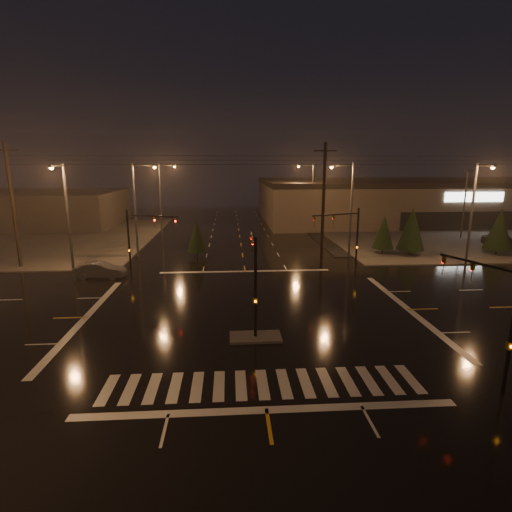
{
  "coord_description": "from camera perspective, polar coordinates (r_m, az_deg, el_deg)",
  "views": [
    {
      "loc": [
        -1.41,
        -25.53,
        9.86
      ],
      "look_at": [
        0.59,
        4.37,
        3.0
      ],
      "focal_mm": 28.0,
      "sensor_mm": 36.0,
      "label": 1
    }
  ],
  "objects": [
    {
      "name": "ground",
      "position": [
        27.41,
        -0.63,
        -8.19
      ],
      "size": [
        140.0,
        140.0,
        0.0
      ],
      "primitive_type": "plane",
      "color": "black",
      "rests_on": "ground"
    },
    {
      "name": "signal_mast_median",
      "position": [
        23.32,
        -0.23,
        -2.29
      ],
      "size": [
        0.25,
        4.59,
        6.0
      ],
      "color": "black",
      "rests_on": "ground"
    },
    {
      "name": "streetlight_4",
      "position": [
        62.94,
        7.82,
        9.08
      ],
      "size": [
        2.77,
        0.32,
        10.0
      ],
      "color": "#38383A",
      "rests_on": "ground"
    },
    {
      "name": "streetlight_5",
      "position": [
        39.72,
        -25.5,
        5.78
      ],
      "size": [
        0.32,
        2.77,
        10.0
      ],
      "color": "#38383A",
      "rests_on": "ground"
    },
    {
      "name": "utility_pole_1",
      "position": [
        40.81,
        9.6,
        7.47
      ],
      "size": [
        2.2,
        0.32,
        12.0
      ],
      "color": "black",
      "rests_on": "ground"
    },
    {
      "name": "parking_lot",
      "position": [
        65.48,
        30.04,
        2.53
      ],
      "size": [
        50.0,
        24.0,
        0.08
      ],
      "primitive_type": "cube",
      "color": "black",
      "rests_on": "ground"
    },
    {
      "name": "sidewalk_ne",
      "position": [
        64.55,
        25.37,
        2.92
      ],
      "size": [
        36.0,
        36.0,
        0.12
      ],
      "primitive_type": "cube",
      "color": "#413E3A",
      "rests_on": "ground"
    },
    {
      "name": "stop_bar_near",
      "position": [
        17.62,
        1.52,
        -21.13
      ],
      "size": [
        16.0,
        0.5,
        0.01
      ],
      "primitive_type": "cube",
      "color": "beige",
      "rests_on": "ground"
    },
    {
      "name": "signal_mast_ne",
      "position": [
        37.79,
        13.02,
        3.32
      ],
      "size": [
        4.84,
        1.86,
        6.0
      ],
      "color": "black",
      "rests_on": "ground"
    },
    {
      "name": "streetlight_2",
      "position": [
        60.47,
        -13.28,
        8.71
      ],
      "size": [
        2.77,
        0.32,
        10.0
      ],
      "color": "#38383A",
      "rests_on": "ground"
    },
    {
      "name": "streetlight_3",
      "position": [
        43.59,
        13.08,
        7.22
      ],
      "size": [
        2.77,
        0.32,
        10.0
      ],
      "color": "#38383A",
      "rests_on": "ground"
    },
    {
      "name": "conifer_0",
      "position": [
        46.86,
        17.77,
        3.31
      ],
      "size": [
        2.38,
        2.38,
        4.42
      ],
      "color": "black",
      "rests_on": "ground"
    },
    {
      "name": "crosswalk",
      "position": [
        19.3,
        0.94,
        -17.82
      ],
      "size": [
        15.0,
        2.6,
        0.01
      ],
      "primitive_type": "cube",
      "color": "beige",
      "rests_on": "ground"
    },
    {
      "name": "car_crossing",
      "position": [
        38.1,
        -21.36,
        -1.89
      ],
      "size": [
        4.43,
        1.71,
        1.44
      ],
      "primitive_type": "imported",
      "rotation": [
        0.0,
        0.0,
        1.53
      ],
      "color": "slate",
      "rests_on": "ground"
    },
    {
      "name": "conifer_3",
      "position": [
        43.49,
        -8.44,
        2.86
      ],
      "size": [
        2.16,
        2.16,
        4.07
      ],
      "color": "black",
      "rests_on": "ground"
    },
    {
      "name": "commercial_block",
      "position": [
        75.76,
        -30.31,
        5.8
      ],
      "size": [
        30.0,
        18.0,
        5.6
      ],
      "primitive_type": "cube",
      "color": "#413B39",
      "rests_on": "ground"
    },
    {
      "name": "median_island",
      "position": [
        23.7,
        -0.08,
        -11.5
      ],
      "size": [
        3.0,
        1.6,
        0.15
      ],
      "primitive_type": "cube",
      "color": "#413E3A",
      "rests_on": "ground"
    },
    {
      "name": "car_parked",
      "position": [
        57.16,
        31.74,
        1.85
      ],
      "size": [
        3.4,
        5.12,
        1.62
      ],
      "primitive_type": "imported",
      "rotation": [
        0.0,
        0.0,
        0.34
      ],
      "color": "black",
      "rests_on": "ground"
    },
    {
      "name": "conifer_2",
      "position": [
        51.57,
        31.42,
        3.32
      ],
      "size": [
        2.91,
        2.91,
        5.24
      ],
      "color": "black",
      "rests_on": "ground"
    },
    {
      "name": "utility_pole_0",
      "position": [
        44.73,
        -31.43,
        6.24
      ],
      "size": [
        2.2,
        0.32,
        12.0
      ],
      "color": "black",
      "rests_on": "ground"
    },
    {
      "name": "signal_mast_se",
      "position": [
        20.55,
        31.12,
        -6.45
      ],
      "size": [
        1.55,
        3.87,
        6.0
      ],
      "color": "black",
      "rests_on": "ground"
    },
    {
      "name": "signal_mast_nw",
      "position": [
        37.07,
        -16.4,
        2.95
      ],
      "size": [
        4.84,
        1.86,
        6.0
      ],
      "color": "black",
      "rests_on": "ground"
    },
    {
      "name": "stop_bar_far",
      "position": [
        37.87,
        -1.57,
        -2.2
      ],
      "size": [
        16.0,
        0.5,
        0.01
      ],
      "primitive_type": "cube",
      "color": "beige",
      "rests_on": "ground"
    },
    {
      "name": "conifer_1",
      "position": [
        47.0,
        21.34,
        3.65
      ],
      "size": [
        2.98,
        2.98,
        5.36
      ],
      "color": "black",
      "rests_on": "ground"
    },
    {
      "name": "streetlight_1",
      "position": [
        44.8,
        -16.55,
        7.17
      ],
      "size": [
        2.77,
        0.32,
        10.0
      ],
      "color": "#38383A",
      "rests_on": "ground"
    },
    {
      "name": "retail_building",
      "position": [
        80.48,
        23.29,
        7.57
      ],
      "size": [
        60.2,
        28.3,
        7.2
      ],
      "color": "brown",
      "rests_on": "ground"
    },
    {
      "name": "streetlight_6",
      "position": [
        43.74,
        28.72,
        6.0
      ],
      "size": [
        0.32,
        2.77,
        10.0
      ],
      "color": "#38383A",
      "rests_on": "ground"
    },
    {
      "name": "sidewalk_nw",
      "position": [
        63.22,
        -30.68,
        2.16
      ],
      "size": [
        36.0,
        36.0,
        0.12
      ],
      "primitive_type": "cube",
      "color": "#413E3A",
      "rests_on": "ground"
    }
  ]
}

